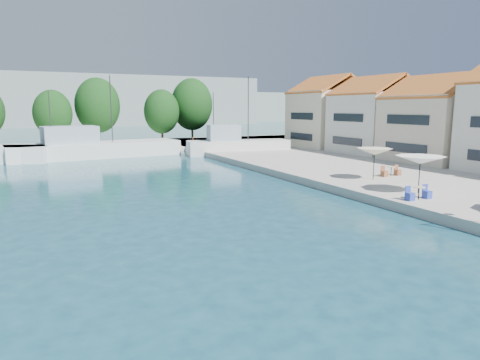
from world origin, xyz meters
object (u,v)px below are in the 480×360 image
trawler_03 (92,149)px  trawler_04 (236,146)px  umbrella_white (420,160)px  umbrella_cream (375,152)px

trawler_03 → trawler_04: 17.59m
trawler_03 → umbrella_white: (15.71, -34.71, 1.64)m
trawler_04 → umbrella_white: 30.38m
umbrella_white → trawler_03: bearing=114.3°
umbrella_white → umbrella_cream: 5.19m
trawler_03 → umbrella_cream: bearing=-66.9°
trawler_03 → trawler_04: (17.03, -4.40, 0.00)m
trawler_04 → umbrella_white: (-1.33, -30.31, 1.63)m
trawler_03 → umbrella_white: bearing=-72.0°
umbrella_white → umbrella_cream: bearing=79.3°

